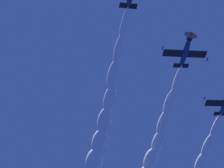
{
  "coord_description": "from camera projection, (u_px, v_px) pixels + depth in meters",
  "views": [
    {
      "loc": [
        -22.34,
        13.88,
        1.92
      ],
      "look_at": [
        25.5,
        -12.73,
        76.1
      ],
      "focal_mm": 69.75,
      "sensor_mm": 36.0,
      "label": 1
    }
  ],
  "objects": [
    {
      "name": "airplane_left_wingman",
      "position": [
        186.0,
        51.0,
        90.03
      ],
      "size": [
        8.74,
        9.56,
        3.13
      ],
      "color": "navy"
    }
  ]
}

